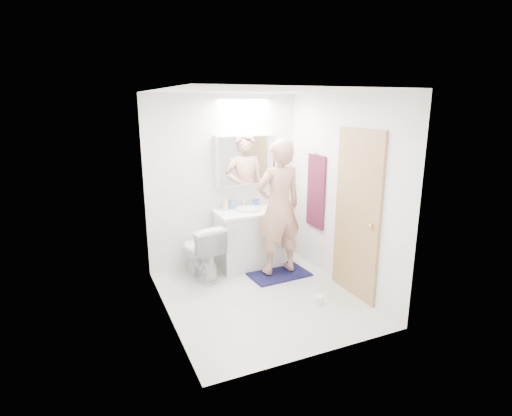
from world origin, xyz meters
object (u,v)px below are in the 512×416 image
vanity_cabinet (250,240)px  person (279,207)px  medicine_cabinet (245,160)px  soap_bottle_a (225,203)px  toothbrush_cup (256,203)px  toilet_paper_roll (319,300)px  soap_bottle_b (233,203)px  toilet (201,251)px

vanity_cabinet → person: 0.74m
vanity_cabinet → medicine_cabinet: 1.13m
soap_bottle_a → toothbrush_cup: size_ratio=1.88×
medicine_cabinet → person: (0.20, -0.65, -0.56)m
vanity_cabinet → person: person is taller
person → toilet_paper_roll: size_ratio=16.29×
vanity_cabinet → medicine_cabinet: (0.03, 0.21, 1.11)m
vanity_cabinet → soap_bottle_b: soap_bottle_b is taller
toothbrush_cup → toilet_paper_roll: 1.75m
toothbrush_cup → person: bearing=-84.3°
toilet → soap_bottle_b: bearing=-163.9°
soap_bottle_b → vanity_cabinet: bearing=-44.2°
soap_bottle_a → toilet: bearing=-149.5°
soap_bottle_a → toothbrush_cup: bearing=1.2°
toothbrush_cup → toilet_paper_roll: bearing=-85.6°
toilet → person: person is taller
person → toilet_paper_roll: bearing=90.3°
soap_bottle_a → soap_bottle_b: 0.12m
vanity_cabinet → soap_bottle_a: bearing=153.8°
soap_bottle_b → toothbrush_cup: (0.35, -0.02, -0.04)m
toilet → soap_bottle_b: (0.57, 0.30, 0.53)m
soap_bottle_a → person: bearing=-48.2°
toilet → medicine_cabinet: bearing=-168.7°
vanity_cabinet → toilet_paper_roll: 1.45m
medicine_cabinet → toilet: (-0.78, -0.33, -1.13)m
toilet → toothbrush_cup: 1.08m
medicine_cabinet → toilet: 1.41m
medicine_cabinet → toilet: size_ratio=1.18×
soap_bottle_b → toilet_paper_roll: 1.84m
medicine_cabinet → toothbrush_cup: bearing=-20.1°
vanity_cabinet → toothbrush_cup: toothbrush_cup is taller
soap_bottle_a → toothbrush_cup: 0.47m
person → toothbrush_cup: size_ratio=16.78×
soap_bottle_a → toilet_paper_roll: size_ratio=1.83×
toilet → person: (0.98, -0.33, 0.57)m
person → soap_bottle_a: (-0.53, 0.59, -0.02)m
medicine_cabinet → soap_bottle_a: size_ratio=4.37×
person → toothbrush_cup: 0.61m
medicine_cabinet → toilet_paper_roll: (0.25, -1.59, -1.45)m
vanity_cabinet → toilet_paper_roll: (0.28, -1.38, -0.34)m
toilet → soap_bottle_b: soap_bottle_b is taller
toilet → toothbrush_cup: toothbrush_cup is taller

